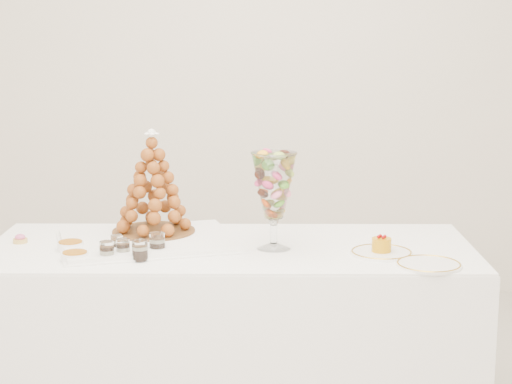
{
  "coord_description": "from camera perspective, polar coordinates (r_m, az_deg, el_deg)",
  "views": [
    {
      "loc": [
        0.21,
        -2.86,
        1.54
      ],
      "look_at": [
        0.1,
        0.22,
        0.93
      ],
      "focal_mm": 60.0,
      "sensor_mm": 36.0,
      "label": 1
    }
  ],
  "objects": [
    {
      "name": "croquembouche",
      "position": [
        3.39,
        -6.91,
        0.64
      ],
      "size": [
        0.33,
        0.33,
        0.41
      ],
      "rotation": [
        0.0,
        0.0,
        -0.2
      ],
      "color": "brown",
      "rests_on": "lace_tray"
    },
    {
      "name": "ramekin_front",
      "position": [
        3.13,
        -11.98,
        -4.25
      ],
      "size": [
        0.1,
        0.1,
        0.03
      ],
      "primitive_type": "cylinder",
      "color": "white",
      "rests_on": "buffet_table"
    },
    {
      "name": "verrine_a",
      "position": [
        3.23,
        -9.25,
        -3.4
      ],
      "size": [
        0.05,
        0.05,
        0.06
      ],
      "primitive_type": "cylinder",
      "rotation": [
        0.0,
        0.0,
        0.07
      ],
      "color": "white",
      "rests_on": "buffet_table"
    },
    {
      "name": "verrine_b",
      "position": [
        3.15,
        -8.85,
        -3.7
      ],
      "size": [
        0.06,
        0.06,
        0.07
      ],
      "primitive_type": "cylinder",
      "rotation": [
        0.0,
        0.0,
        -0.17
      ],
      "color": "white",
      "rests_on": "buffet_table"
    },
    {
      "name": "lace_tray",
      "position": [
        3.33,
        -7.18,
        -3.25
      ],
      "size": [
        0.76,
        0.66,
        0.02
      ],
      "primitive_type": "cube",
      "rotation": [
        0.0,
        0.0,
        0.31
      ],
      "color": "white",
      "rests_on": "buffet_table"
    },
    {
      "name": "pink_tart",
      "position": [
        3.44,
        -15.45,
        -3.05
      ],
      "size": [
        0.06,
        0.06,
        0.03
      ],
      "color": "tan",
      "rests_on": "buffet_table"
    },
    {
      "name": "verrine_c",
      "position": [
        3.18,
        -6.6,
        -3.41
      ],
      "size": [
        0.07,
        0.07,
        0.08
      ],
      "primitive_type": "cylinder",
      "rotation": [
        0.0,
        0.0,
        -0.2
      ],
      "color": "white",
      "rests_on": "buffet_table"
    },
    {
      "name": "buffet_table",
      "position": [
        3.38,
        -1.7,
        -9.43
      ],
      "size": [
        1.88,
        0.8,
        0.71
      ],
      "rotation": [
        0.0,
        0.0,
        0.03
      ],
      "color": "white",
      "rests_on": "ground"
    },
    {
      "name": "ramekin_back",
      "position": [
        3.29,
        -12.26,
        -3.55
      ],
      "size": [
        0.1,
        0.1,
        0.03
      ],
      "primitive_type": "cylinder",
      "color": "white",
      "rests_on": "buffet_table"
    },
    {
      "name": "verrine_e",
      "position": [
        3.09,
        -7.74,
        -3.89
      ],
      "size": [
        0.06,
        0.06,
        0.08
      ],
      "primitive_type": "cylinder",
      "rotation": [
        0.0,
        0.0,
        -0.14
      ],
      "color": "white",
      "rests_on": "buffet_table"
    },
    {
      "name": "verrine_d",
      "position": [
        3.12,
        -9.92,
        -3.89
      ],
      "size": [
        0.06,
        0.06,
        0.07
      ],
      "primitive_type": "cylinder",
      "rotation": [
        0.0,
        0.0,
        0.26
      ],
      "color": "white",
      "rests_on": "buffet_table"
    },
    {
      "name": "mousse_cake",
      "position": [
        3.18,
        8.37,
        -3.49
      ],
      "size": [
        0.07,
        0.07,
        0.06
      ],
      "color": "#CB8809",
      "rests_on": "cake_plate"
    },
    {
      "name": "spare_plate",
      "position": [
        3.07,
        11.44,
        -4.78
      ],
      "size": [
        0.23,
        0.23,
        0.01
      ],
      "primitive_type": "cylinder",
      "color": "white",
      "rests_on": "buffet_table"
    },
    {
      "name": "macaron_vase",
      "position": [
        3.19,
        1.2,
        0.35
      ],
      "size": [
        0.17,
        0.17,
        0.37
      ],
      "color": "white",
      "rests_on": "buffet_table"
    },
    {
      "name": "cake_plate",
      "position": [
        3.19,
        8.36,
        -4.04
      ],
      "size": [
        0.23,
        0.23,
        0.01
      ],
      "primitive_type": "cylinder",
      "color": "white",
      "rests_on": "buffet_table"
    }
  ]
}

